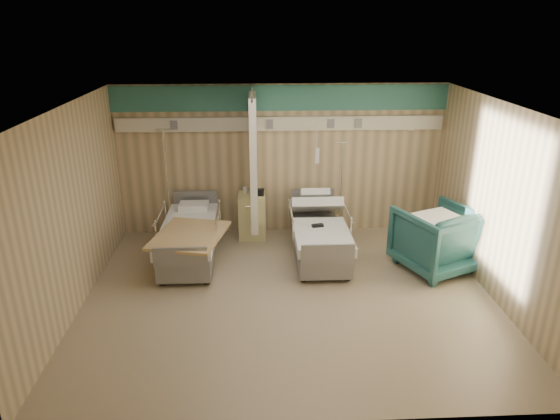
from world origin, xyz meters
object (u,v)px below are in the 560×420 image
at_px(bedside_cabinet, 252,216).
at_px(iv_stand_right, 339,216).
at_px(bed_right, 319,240).
at_px(iv_stand_left, 170,216).
at_px(bed_left, 190,242).
at_px(visitor_armchair, 437,239).

xyz_separation_m(bedside_cabinet, iv_stand_right, (1.65, 0.04, -0.06)).
xyz_separation_m(bed_right, iv_stand_left, (-2.68, 0.98, 0.11)).
relative_size(bed_left, bedside_cabinet, 2.54).
height_order(bed_right, visitor_armchair, visitor_armchair).
height_order(bed_right, iv_stand_left, iv_stand_left).
height_order(bed_left, bedside_cabinet, bedside_cabinet).
xyz_separation_m(bed_left, visitor_armchair, (4.05, -0.52, 0.21)).
xyz_separation_m(bedside_cabinet, visitor_armchair, (3.00, -1.42, 0.10)).
relative_size(bed_left, iv_stand_right, 1.20).
bearing_deg(bed_right, visitor_armchair, -15.81).
bearing_deg(iv_stand_right, visitor_armchair, -47.39).
height_order(bedside_cabinet, iv_stand_right, iv_stand_right).
height_order(iv_stand_right, iv_stand_left, iv_stand_left).
relative_size(bed_right, iv_stand_right, 1.20).
relative_size(bed_right, bedside_cabinet, 2.54).
bearing_deg(visitor_armchair, bed_right, -39.43).
bearing_deg(bed_right, iv_stand_left, 159.91).
xyz_separation_m(bed_right, bed_left, (-2.20, 0.00, 0.00)).
xyz_separation_m(bed_right, bedside_cabinet, (-1.15, 0.90, 0.11)).
distance_m(bedside_cabinet, iv_stand_right, 1.65).
bearing_deg(bedside_cabinet, bed_right, -38.05).
height_order(bedside_cabinet, iv_stand_left, iv_stand_left).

